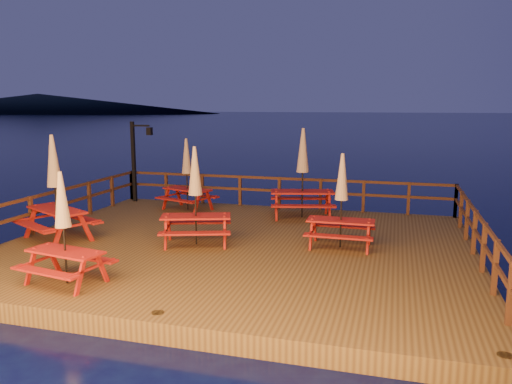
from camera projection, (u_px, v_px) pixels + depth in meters
ground at (238, 258)px, 13.23m from camera, size 500.00×500.00×0.00m
deck at (238, 251)px, 13.19m from camera, size 12.00×10.00×0.40m
deck_piles at (238, 269)px, 13.28m from camera, size 11.44×9.44×1.40m
railing at (256, 203)px, 14.71m from camera, size 11.80×9.75×1.10m
lamp_post at (137, 154)px, 18.60m from camera, size 0.85×0.18×3.00m
headland_left at (38, 103)px, 235.31m from camera, size 180.00×84.00×9.00m
picnic_table_0 at (303, 172)px, 15.98m from camera, size 2.36×2.10×2.88m
picnic_table_1 at (187, 173)px, 17.19m from camera, size 2.10×1.91×2.48m
picnic_table_2 at (63, 226)px, 10.03m from camera, size 1.82×1.59×2.32m
picnic_table_3 at (55, 186)px, 13.31m from camera, size 2.51×2.36×2.84m
picnic_table_4 at (341, 199)px, 12.60m from camera, size 1.70×1.39×2.42m
picnic_table_5 at (195, 194)px, 12.87m from camera, size 2.17×1.96×2.57m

